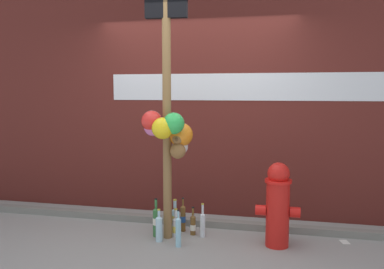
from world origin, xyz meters
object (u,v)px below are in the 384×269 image
bottle_1 (175,218)px  bottle_3 (193,224)px  memorial_post (168,113)px  bottle_8 (183,218)px  fire_hydrant (278,204)px  bottle_4 (167,218)px  bottle_2 (178,231)px  bottle_7 (159,228)px  bottle_0 (156,221)px  bottle_6 (203,224)px  bottle_5 (176,226)px

bottle_1 → bottle_3: bottle_1 is taller
memorial_post → bottle_8: size_ratio=6.95×
fire_hydrant → bottle_1: bearing=169.3°
bottle_1 → bottle_4: bearing=-147.9°
bottle_2 → bottle_7: size_ratio=1.11×
bottle_0 → bottle_8: bottle_0 is taller
bottle_3 → bottle_4: bearing=171.5°
fire_hydrant → bottle_8: bearing=168.6°
bottle_2 → bottle_7: bottle_2 is taller
fire_hydrant → bottle_7: (-1.23, -0.15, -0.29)m
bottle_6 → bottle_7: size_ratio=1.07×
bottle_0 → bottle_8: 0.34m
bottle_2 → bottle_6: (0.19, 0.32, -0.01)m
bottle_2 → bottle_6: bottle_2 is taller
fire_hydrant → bottle_1: 1.21m
bottle_8 → bottle_4: bearing=-165.8°
fire_hydrant → bottle_7: fire_hydrant is taller
bottle_5 → bottle_7: (-0.14, -0.18, 0.04)m
bottle_1 → bottle_4: (-0.08, -0.05, 0.02)m
bottle_2 → bottle_5: 0.30m
bottle_6 → bottle_7: bearing=-152.4°
bottle_4 → bottle_5: 0.20m
bottle_0 → bottle_2: bearing=-36.3°
bottle_3 → bottle_4: size_ratio=0.82×
memorial_post → bottle_0: (-0.16, 0.04, -1.19)m
bottle_7 → bottle_3: bearing=40.8°
bottle_0 → bottle_5: bottle_0 is taller
bottle_8 → bottle_2: bearing=-82.2°
bottle_0 → bottle_7: 0.16m
bottle_3 → bottle_5: (-0.17, -0.09, -0.00)m
memorial_post → fire_hydrant: 1.47m
bottle_0 → fire_hydrant: bearing=0.6°
bottle_0 → bottle_5: size_ratio=1.37×
bottle_3 → bottle_4: (-0.31, 0.05, 0.04)m
bottle_2 → bottle_7: bearing=157.9°
bottle_0 → bottle_5: (0.21, 0.05, -0.06)m
memorial_post → bottle_1: bearing=91.7°
bottle_5 → fire_hydrant: bearing=-1.8°
bottle_1 → bottle_2: (0.16, -0.46, 0.02)m
bottle_7 → bottle_4: bearing=89.9°
fire_hydrant → bottle_2: (-0.99, -0.24, -0.28)m
bottle_0 → bottle_6: bottle_0 is taller
bottle_0 → bottle_4: bottle_0 is taller
bottle_5 → bottle_8: (0.04, 0.18, 0.04)m
bottle_0 → bottle_3: bottle_0 is taller
bottle_3 → bottle_8: 0.17m
bottle_0 → bottle_1: (0.15, 0.23, -0.03)m
bottle_7 → bottle_6: bearing=27.6°
bottle_3 → bottle_6: (0.12, -0.04, 0.03)m
bottle_4 → bottle_8: size_ratio=0.99×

